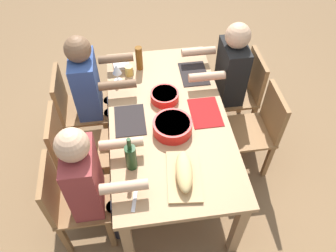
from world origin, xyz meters
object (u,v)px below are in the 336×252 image
at_px(chair_near_right, 70,200).
at_px(serving_bowl_fruit, 172,126).
at_px(dining_table, 168,124).
at_px(diner_near_right, 91,181).
at_px(serving_bowl_salad, 164,96).
at_px(napkin_stack, 121,64).
at_px(chair_near_left, 75,107).
at_px(wine_glass, 117,70).
at_px(chair_far_left, 242,90).
at_px(diner_far_left, 226,75).
at_px(wine_bottle, 131,157).
at_px(chair_near_center, 73,148).
at_px(beer_bottle, 139,58).
at_px(chair_far_center, 258,128).
at_px(cup_near_left, 129,71).
at_px(cutting_board, 184,176).
at_px(bread_loaf, 184,171).
at_px(diner_near_left, 92,87).

relative_size(chair_near_right, serving_bowl_fruit, 2.92).
bearing_deg(dining_table, serving_bowl_fruit, 4.82).
distance_m(diner_near_right, serving_bowl_salad, 0.89).
bearing_deg(diner_near_right, napkin_stack, 167.00).
relative_size(chair_near_left, wine_glass, 5.12).
distance_m(chair_far_left, serving_bowl_fruit, 1.03).
xyz_separation_m(diner_far_left, wine_bottle, (0.89, -0.90, 0.15)).
height_order(chair_far_left, serving_bowl_fruit, chair_far_left).
bearing_deg(dining_table, serving_bowl_salad, -178.55).
xyz_separation_m(dining_table, chair_near_left, (-0.47, -0.77, -0.17)).
distance_m(chair_near_center, beer_bottle, 0.94).
relative_size(diner_near_right, wine_bottle, 4.14).
xyz_separation_m(dining_table, chair_far_center, (0.00, 0.77, -0.17)).
height_order(chair_near_center, wine_glass, wine_glass).
height_order(chair_near_right, diner_near_right, diner_near_right).
xyz_separation_m(chair_near_left, wine_bottle, (0.89, 0.47, 0.37)).
relative_size(diner_near_right, serving_bowl_fruit, 4.12).
relative_size(chair_near_center, serving_bowl_fruit, 2.92).
bearing_deg(cup_near_left, napkin_stack, -155.61).
height_order(cutting_board, cup_near_left, cup_near_left).
relative_size(wine_bottle, beer_bottle, 1.32).
relative_size(serving_bowl_fruit, wine_glass, 1.75).
bearing_deg(cutting_board, chair_near_right, -96.14).
bearing_deg(wine_bottle, chair_near_right, -84.08).
xyz_separation_m(dining_table, chair_far_left, (-0.47, 0.77, -0.17)).
height_order(wine_bottle, cup_near_left, wine_bottle).
bearing_deg(serving_bowl_fruit, chair_near_center, -100.45).
relative_size(chair_far_center, beer_bottle, 3.86).
bearing_deg(serving_bowl_fruit, cutting_board, 1.99).
distance_m(diner_far_left, cup_near_left, 0.86).
relative_size(bread_loaf, beer_bottle, 1.45).
bearing_deg(diner_near_right, diner_near_left, 180.00).
bearing_deg(wine_glass, diner_near_right, -13.66).
bearing_deg(serving_bowl_fruit, beer_bottle, -166.87).
distance_m(diner_far_left, wine_bottle, 1.27).
bearing_deg(cup_near_left, wine_glass, -57.69).
bearing_deg(bread_loaf, chair_near_right, -96.14).
height_order(diner_near_right, chair_far_center, diner_near_right).
distance_m(serving_bowl_salad, wine_bottle, 0.69).
distance_m(diner_near_left, napkin_stack, 0.34).
xyz_separation_m(dining_table, napkin_stack, (-0.68, -0.33, 0.10)).
distance_m(dining_table, wine_glass, 0.63).
xyz_separation_m(chair_near_center, wine_glass, (-0.47, 0.41, 0.37)).
distance_m(chair_near_center, wine_glass, 0.73).
height_order(diner_far_left, chair_near_right, diner_far_left).
distance_m(dining_table, chair_far_center, 0.79).
bearing_deg(cutting_board, diner_near_right, -97.94).
height_order(chair_far_center, serving_bowl_salad, chair_far_center).
height_order(diner_near_right, napkin_stack, diner_near_right).
relative_size(chair_near_left, napkin_stack, 6.07).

